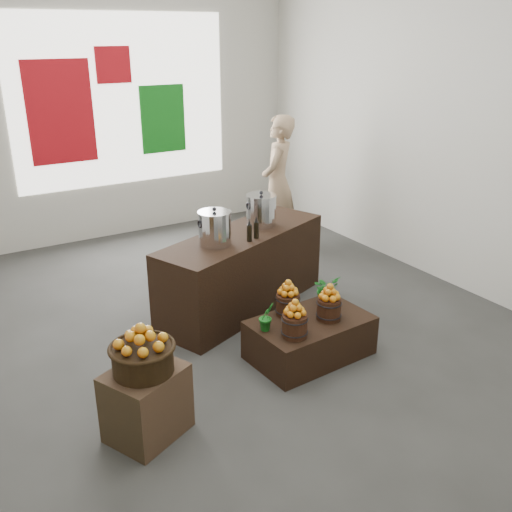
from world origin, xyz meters
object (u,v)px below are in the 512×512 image
counter (242,271)px  shopper (278,182)px  stock_pot_left (215,229)px  crate (147,403)px  wicker_basket (143,359)px  stock_pot_center (261,211)px  display_table (310,338)px

counter → shopper: (1.45, 1.49, 0.50)m
stock_pot_left → crate: bearing=-134.1°
wicker_basket → stock_pot_left: bearing=45.9°
wicker_basket → stock_pot_center: 2.68m
wicker_basket → shopper: (3.20, 3.02, 0.27)m
display_table → counter: counter is taller
counter → stock_pot_left: bearing=180.0°
crate → display_table: bearing=8.9°
wicker_basket → stock_pot_center: stock_pot_center is taller
crate → counter: counter is taller
display_table → stock_pot_left: 1.46m
stock_pot_left → stock_pot_center: same height
stock_pot_center → stock_pot_left: bearing=-158.8°
counter → stock_pot_left: (-0.41, -0.16, 0.61)m
crate → stock_pot_left: bearing=45.9°
counter → stock_pot_left: size_ratio=6.47×
stock_pot_center → wicker_basket: bearing=-141.3°
wicker_basket → stock_pot_left: (1.33, 1.37, 0.38)m
shopper → wicker_basket: bearing=0.5°
shopper → display_table: bearing=19.5°
wicker_basket → counter: counter is taller
stock_pot_center → shopper: (1.13, 1.36, -0.11)m
shopper → counter: bearing=2.8°
crate → stock_pot_left: size_ratio=1.70×
crate → stock_pot_center: 2.76m
counter → stock_pot_center: size_ratio=6.47×
display_table → stock_pot_left: (-0.43, 1.09, 0.86)m
stock_pot_left → wicker_basket: bearing=-134.1°
wicker_basket → stock_pot_left: stock_pot_left is taller
wicker_basket → display_table: (1.76, 0.28, -0.48)m
crate → wicker_basket: size_ratio=1.25×
crate → display_table: (1.76, 0.28, -0.09)m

